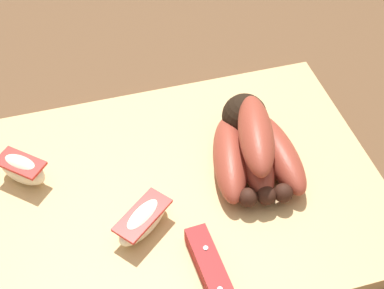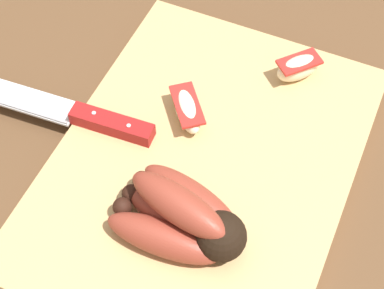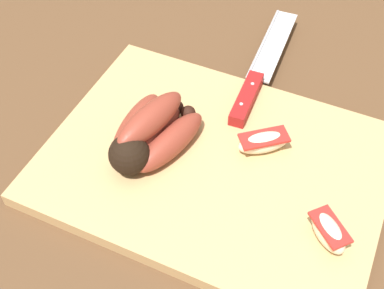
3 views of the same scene
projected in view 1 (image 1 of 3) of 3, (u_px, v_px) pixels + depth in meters
ground_plane at (179, 191)px, 0.63m from camera, size 6.00×6.00×0.00m
cutting_board at (185, 192)px, 0.62m from camera, size 0.43×0.32×0.02m
banana_bunch at (253, 145)px, 0.62m from camera, size 0.11×0.14×0.07m
apple_wedge_near at (22, 169)px, 0.61m from camera, size 0.06×0.06×0.03m
apple_wedge_middle at (143, 220)px, 0.56m from camera, size 0.07×0.06×0.03m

